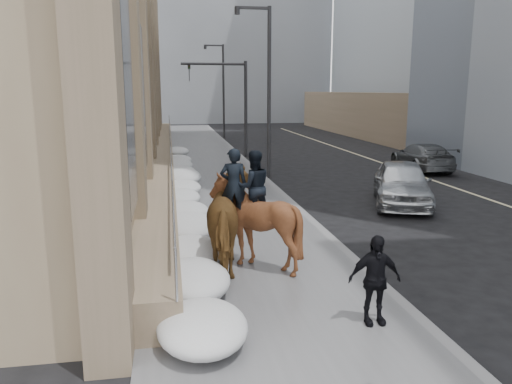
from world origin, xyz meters
TOP-DOWN VIEW (x-y plane):
  - ground at (0.00, 0.00)m, footprint 140.00×140.00m
  - sidewalk at (0.00, 10.00)m, footprint 5.00×80.00m
  - curb at (2.62, 10.00)m, footprint 0.24×80.00m
  - lane_line at (10.50, 10.00)m, footprint 0.15×70.00m
  - limestone_building at (-5.26, 19.96)m, footprint 6.10×44.00m
  - bg_building_mid at (4.00, 60.00)m, footprint 30.00×12.00m
  - bg_building_far at (-6.00, 72.00)m, footprint 24.00×12.00m
  - streetlight_mid at (2.74, 14.00)m, footprint 1.71×0.24m
  - streetlight_far at (2.74, 34.00)m, footprint 1.71×0.24m
  - traffic_signal at (2.07, 22.00)m, footprint 4.10×0.22m
  - snow_bank at (-1.42, 8.11)m, footprint 1.70×18.10m
  - mounted_horse_left at (-0.43, 1.51)m, footprint 1.45×2.83m
  - mounted_horse_right at (0.07, 1.52)m, footprint 1.97×2.17m
  - pedestrian at (1.67, -1.76)m, footprint 0.97×0.42m
  - car_silver at (6.68, 7.50)m, footprint 3.59×5.25m
  - car_grey at (11.48, 15.02)m, footprint 2.48×5.16m

SIDE VIEW (x-z plane):
  - ground at x=0.00m, z-range 0.00..0.00m
  - lane_line at x=10.50m, z-range 0.00..0.01m
  - sidewalk at x=0.00m, z-range 0.00..0.12m
  - curb at x=2.62m, z-range 0.00..0.12m
  - snow_bank at x=-1.42m, z-range 0.09..0.85m
  - car_grey at x=11.48m, z-range 0.00..1.45m
  - car_silver at x=6.68m, z-range 0.00..1.66m
  - pedestrian at x=1.67m, z-range 0.12..1.76m
  - mounted_horse_right at x=0.07m, z-range -0.07..2.69m
  - mounted_horse_left at x=-0.43m, z-range -0.08..2.73m
  - traffic_signal at x=2.07m, z-range 1.00..7.00m
  - streetlight_mid at x=2.74m, z-range 0.58..8.58m
  - streetlight_far at x=2.74m, z-range 0.58..8.58m
  - limestone_building at x=-5.26m, z-range -0.10..17.90m
  - bg_building_far at x=-6.00m, z-range 0.00..20.00m
  - bg_building_mid at x=4.00m, z-range 0.00..28.00m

